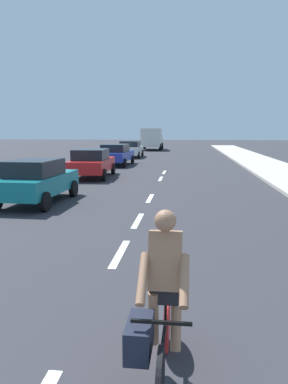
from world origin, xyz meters
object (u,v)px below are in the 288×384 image
at_px(parked_car_red, 92,162).
at_px(parked_car_white, 131,149).
at_px(parked_car_teal, 37,180).
at_px(parked_car_blue, 116,154).
at_px(cyclist, 159,306).
at_px(delivery_truck, 152,138).

distance_m(parked_car_red, parked_car_white, 15.25).
distance_m(parked_car_teal, parked_car_blue, 14.44).
relative_size(parked_car_teal, parked_car_white, 0.88).
distance_m(cyclist, parked_car_teal, 10.33).
height_order(parked_car_red, parked_car_white, same).
xyz_separation_m(cyclist, parked_car_blue, (-4.97, 23.45, 0.01)).
bearing_deg(parked_car_red, parked_car_blue, 87.65).
bearing_deg(cyclist, parked_car_white, -80.52).
bearing_deg(parked_car_blue, cyclist, -75.96).
bearing_deg(delivery_truck, parked_car_red, -91.64).
relative_size(parked_car_teal, delivery_truck, 0.65).
relative_size(parked_car_teal, parked_car_red, 0.90).
xyz_separation_m(parked_car_teal, parked_car_red, (0.10, 7.30, 0.00)).
relative_size(parked_car_red, parked_car_blue, 0.99).
bearing_deg(parked_car_blue, parked_car_red, -87.79).
distance_m(parked_car_blue, parked_car_white, 8.11).
bearing_deg(parked_car_white, parked_car_blue, -89.44).
distance_m(cyclist, parked_car_blue, 23.97).
bearing_deg(cyclist, parked_car_teal, -60.44).
bearing_deg(parked_car_teal, parked_car_blue, 91.50).
bearing_deg(parked_car_white, cyclist, -81.27).
distance_m(parked_car_teal, parked_car_red, 7.30).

